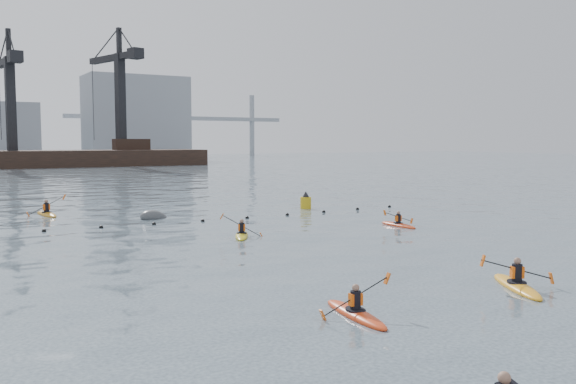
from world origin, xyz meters
name	(u,v)px	position (x,y,z in m)	size (l,w,h in m)	color
ground	(472,313)	(0.00, 0.00, 0.00)	(400.00, 400.00, 0.00)	#35424D
float_line	(178,222)	(-0.50, 22.53, 0.03)	(33.24, 0.73, 0.24)	black
barge_pier	(11,157)	(-0.22, 110.00, 1.89)	(72.00, 19.30, 29.50)	black
skyline	(2,123)	(2.23, 150.27, 9.25)	(141.00, 28.00, 22.00)	gray
kayaker_0	(355,312)	(-3.06, 1.43, 0.10)	(2.23, 3.26, 1.26)	red
kayaker_1	(517,285)	(3.51, 1.32, 0.11)	(2.40, 3.53, 1.26)	orange
kayaker_3	(242,234)	(0.49, 15.86, 0.10)	(2.04, 3.10, 1.32)	gold
kayaker_4	(398,224)	(9.96, 14.75, 0.09)	(2.08, 3.06, 1.09)	red
kayaker_5	(47,213)	(-6.64, 30.51, 0.11)	(2.54, 3.69, 1.45)	orange
mooring_buoy	(154,218)	(-1.06, 25.29, 0.00)	(2.05, 1.21, 1.03)	#3D3F42
nav_buoy	(306,203)	(10.18, 25.11, 0.43)	(0.78, 0.78, 1.42)	#B8A212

